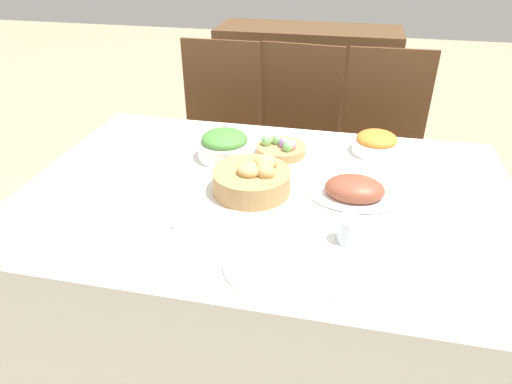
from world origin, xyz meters
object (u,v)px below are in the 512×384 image
sideboard (305,96)px  butter_dish (195,221)px  dinner_plate (267,266)px  fork (215,259)px  drinking_cup (349,230)px  carrot_bowl (376,143)px  ham_platter (354,190)px  egg_basket (281,148)px  green_salad_bowl (225,145)px  chair_far_right (382,148)px  chair_far_center (294,140)px  knife (322,274)px  bread_basket (253,179)px  spoon (333,276)px  chair_far_left (217,133)px

sideboard → butter_dish: sideboard is taller
dinner_plate → sideboard: bearing=93.8°
fork → dinner_plate: bearing=-0.8°
dinner_plate → drinking_cup: bearing=38.6°
carrot_bowl → butter_dish: 0.82m
ham_platter → fork: bearing=-131.0°
egg_basket → green_salad_bowl: bearing=-160.7°
egg_basket → ham_platter: 0.39m
egg_basket → drinking_cup: same height
chair_far_right → egg_basket: chair_far_right is taller
chair_far_center → ham_platter: 0.94m
dinner_plate → knife: dinner_plate is taller
bread_basket → dinner_plate: bread_basket is taller
bread_basket → butter_dish: bread_basket is taller
drinking_cup → carrot_bowl: bearing=82.2°
chair_far_right → carrot_bowl: size_ratio=5.43×
sideboard → drinking_cup: bearing=-80.3°
chair_far_center → carrot_bowl: 0.67m
egg_basket → ham_platter: (0.29, -0.27, 0.00)m
bread_basket → carrot_bowl: bearing=44.0°
carrot_bowl → egg_basket: bearing=-165.6°
dinner_plate → fork: bearing=180.0°
dinner_plate → fork: (-0.14, 0.00, -0.00)m
chair_far_center → sideboard: bearing=98.3°
sideboard → egg_basket: sideboard is taller
egg_basket → chair_far_center: bearing=92.2°
spoon → drinking_cup: 0.17m
chair_far_right → bread_basket: 1.04m
egg_basket → fork: 0.68m
bread_basket → spoon: bearing=-51.9°
ham_platter → drinking_cup: 0.25m
dinner_plate → chair_far_right: bearing=74.5°
fork → chair_far_left: bearing=105.6°
butter_dish → knife: bearing=-20.3°
chair_far_left → drinking_cup: chair_far_left is taller
dinner_plate → spoon: (0.17, 0.00, -0.00)m
ham_platter → green_salad_bowl: (-0.49, 0.20, 0.02)m
drinking_cup → butter_dish: 0.45m
chair_far_center → chair_far_left: (-0.42, 0.00, 0.00)m
spoon → chair_far_right: bearing=82.8°
sideboard → egg_basket: (0.07, -1.50, 0.30)m
dinner_plate → carrot_bowl: bearing=69.7°
carrot_bowl → dinner_plate: (-0.28, -0.77, -0.03)m
egg_basket → butter_dish: egg_basket is taller
sideboard → bread_basket: size_ratio=4.59×
knife → drinking_cup: size_ratio=2.55×
knife → ham_platter: bearing=79.5°
chair_far_center → carrot_bowl: chair_far_center is taller
bread_basket → spoon: bread_basket is taller
chair_far_right → green_salad_bowl: (-0.63, -0.66, 0.25)m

